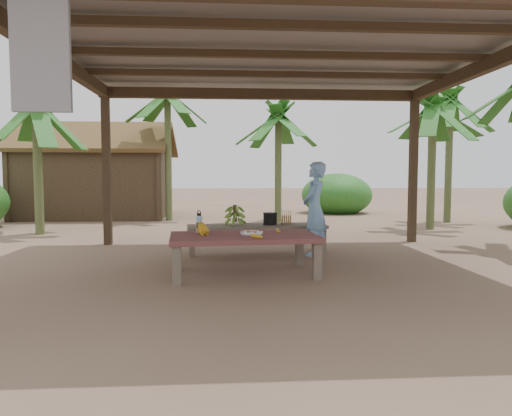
{
  "coord_description": "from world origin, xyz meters",
  "views": [
    {
      "loc": [
        -0.67,
        -6.0,
        1.23
      ],
      "look_at": [
        -0.28,
        0.09,
        0.8
      ],
      "focal_mm": 32.0,
      "sensor_mm": 36.0,
      "label": 1
    }
  ],
  "objects": [
    {
      "name": "loose_banana_front",
      "position": [
        -0.32,
        -0.69,
        0.52
      ],
      "size": [
        0.16,
        0.06,
        0.04
      ],
      "primitive_type": "ellipsoid",
      "rotation": [
        0.0,
        0.0,
        1.48
      ],
      "color": "gold",
      "rests_on": "work_table"
    },
    {
      "name": "skewer_rack",
      "position": [
        0.28,
        1.21,
        0.57
      ],
      "size": [
        0.19,
        0.1,
        0.24
      ],
      "primitive_type": null,
      "rotation": [
        0.0,
        0.0,
        0.09
      ],
      "color": "#A57F47",
      "rests_on": "bench"
    },
    {
      "name": "banana_plant_far",
      "position": [
        5.19,
        5.72,
        2.93
      ],
      "size": [
        1.8,
        1.8,
        3.43
      ],
      "color": "#596638",
      "rests_on": "ground"
    },
    {
      "name": "ripe_banana_bunch",
      "position": [
        -1.03,
        -0.32,
        0.58
      ],
      "size": [
        0.33,
        0.3,
        0.16
      ],
      "primitive_type": null,
      "rotation": [
        0.0,
        0.0,
        0.31
      ],
      "color": "gold",
      "rests_on": "work_table"
    },
    {
      "name": "ground",
      "position": [
        0.0,
        0.0,
        0.0
      ],
      "size": [
        80.0,
        80.0,
        0.0
      ],
      "primitive_type": "plane",
      "color": "brown",
      "rests_on": "ground"
    },
    {
      "name": "loose_banana_side",
      "position": [
        -0.0,
        -0.15,
        0.52
      ],
      "size": [
        0.08,
        0.15,
        0.04
      ],
      "primitive_type": "ellipsoid",
      "rotation": [
        0.0,
        0.0,
        0.27
      ],
      "color": "gold",
      "rests_on": "work_table"
    },
    {
      "name": "hut",
      "position": [
        -4.5,
        8.0,
        1.1
      ],
      "size": [
        4.4,
        3.43,
        2.85
      ],
      "color": "black",
      "rests_on": "ground"
    },
    {
      "name": "work_table",
      "position": [
        -0.46,
        -0.37,
        0.43
      ],
      "size": [
        1.88,
        1.16,
        0.5
      ],
      "rotation": [
        0.0,
        0.0,
        0.09
      ],
      "color": "brown",
      "rests_on": "ground"
    },
    {
      "name": "banana_plant_n",
      "position": [
        0.7,
        6.08,
        2.57
      ],
      "size": [
        1.8,
        1.8,
        3.06
      ],
      "color": "#596638",
      "rests_on": "ground"
    },
    {
      "name": "water_flask",
      "position": [
        -1.03,
        -0.11,
        0.62
      ],
      "size": [
        0.08,
        0.08,
        0.29
      ],
      "color": "#4499D6",
      "rests_on": "work_table"
    },
    {
      "name": "green_banana_stalk",
      "position": [
        -0.54,
        1.18,
        0.62
      ],
      "size": [
        0.33,
        0.33,
        0.34
      ],
      "primitive_type": null,
      "rotation": [
        0.0,
        0.0,
        0.09
      ],
      "color": "#598C2D",
      "rests_on": "bench"
    },
    {
      "name": "plate",
      "position": [
        -0.36,
        -0.35,
        0.52
      ],
      "size": [
        0.28,
        0.28,
        0.04
      ],
      "color": "white",
      "rests_on": "work_table"
    },
    {
      "name": "pavilion",
      "position": [
        -0.01,
        -0.01,
        2.78
      ],
      "size": [
        6.6,
        5.6,
        2.95
      ],
      "color": "black",
      "rests_on": "ground"
    },
    {
      "name": "banana_plant_nw",
      "position": [
        -2.26,
        6.65,
        3.19
      ],
      "size": [
        1.8,
        1.8,
        3.7
      ],
      "color": "#596638",
      "rests_on": "ground"
    },
    {
      "name": "cooking_pot",
      "position": [
        0.03,
        1.25,
        0.54
      ],
      "size": [
        0.22,
        0.22,
        0.19
      ],
      "primitive_type": "cylinder",
      "color": "black",
      "rests_on": "bench"
    },
    {
      "name": "bench",
      "position": [
        -0.19,
        1.21,
        0.39
      ],
      "size": [
        2.25,
        0.81,
        0.45
      ],
      "rotation": [
        0.0,
        0.0,
        0.09
      ],
      "color": "brown",
      "rests_on": "ground"
    },
    {
      "name": "woman",
      "position": [
        0.69,
        0.95,
        0.72
      ],
      "size": [
        0.56,
        0.63,
        1.45
      ],
      "primitive_type": "imported",
      "rotation": [
        0.0,
        0.0,
        -2.09
      ],
      "color": "#709FD5",
      "rests_on": "ground"
    },
    {
      "name": "banana_plant_w",
      "position": [
        -4.6,
        3.82,
        2.41
      ],
      "size": [
        1.8,
        1.8,
        2.89
      ],
      "color": "#596638",
      "rests_on": "ground"
    },
    {
      "name": "banana_plant_ne",
      "position": [
        4.03,
        4.21,
        2.53
      ],
      "size": [
        1.8,
        1.8,
        3.02
      ],
      "color": "#596638",
      "rests_on": "ground"
    }
  ]
}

